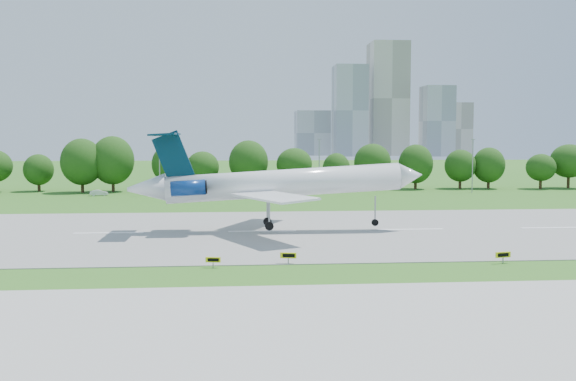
# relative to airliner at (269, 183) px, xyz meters

# --- Properties ---
(ground) EXTENTS (600.00, 600.00, 0.00)m
(ground) POSITION_rel_airliner_xyz_m (-0.90, -24.99, -6.50)
(ground) COLOR #275F19
(ground) RESTS_ON ground
(runway) EXTENTS (400.00, 45.00, 0.08)m
(runway) POSITION_rel_airliner_xyz_m (-0.90, 0.01, -6.46)
(runway) COLOR gray
(runway) RESTS_ON ground
(taxiway) EXTENTS (400.00, 23.00, 0.08)m
(taxiway) POSITION_rel_airliner_xyz_m (-0.90, -42.99, -6.46)
(taxiway) COLOR #ADADA8
(taxiway) RESTS_ON ground
(tree_line) EXTENTS (288.40, 8.40, 10.40)m
(tree_line) POSITION_rel_airliner_xyz_m (-0.90, 67.01, -0.31)
(tree_line) COLOR #382314
(tree_line) RESTS_ON ground
(light_poles) EXTENTS (175.90, 0.25, 12.19)m
(light_poles) POSITION_rel_airliner_xyz_m (-3.40, 57.01, -0.16)
(light_poles) COLOR gray
(light_poles) RESTS_ON ground
(skyline) EXTENTS (127.00, 52.00, 80.00)m
(skyline) POSITION_rel_airliner_xyz_m (99.26, 365.62, 23.97)
(skyline) COLOR #B2B2B7
(skyline) RESTS_ON ground
(airliner) EXTENTS (39.19, 28.62, 12.92)m
(airliner) POSITION_rel_airliner_xyz_m (0.00, 0.00, 0.00)
(airliner) COLOR white
(airliner) RESTS_ON ground
(taxi_sign_left) EXTENTS (1.62, 0.49, 1.13)m
(taxi_sign_left) POSITION_rel_airliner_xyz_m (0.75, -22.01, -5.66)
(taxi_sign_left) COLOR gray
(taxi_sign_left) RESTS_ON ground
(taxi_sign_centre) EXTENTS (1.46, 0.41, 1.02)m
(taxi_sign_centre) POSITION_rel_airliner_xyz_m (-6.57, -23.23, -5.74)
(taxi_sign_centre) COLOR gray
(taxi_sign_centre) RESTS_ON ground
(taxi_sign_right) EXTENTS (1.64, 0.51, 1.15)m
(taxi_sign_right) POSITION_rel_airliner_xyz_m (21.96, -23.43, -5.65)
(taxi_sign_right) COLOR gray
(taxi_sign_right) RESTS_ON ground
(service_vehicle_a) EXTENTS (4.02, 2.30, 1.25)m
(service_vehicle_a) POSITION_rel_airliner_xyz_m (-33.82, 56.31, -5.87)
(service_vehicle_a) COLOR silver
(service_vehicle_a) RESTS_ON ground
(service_vehicle_b) EXTENTS (3.98, 3.06, 1.26)m
(service_vehicle_b) POSITION_rel_airliner_xyz_m (-17.31, 58.33, -5.86)
(service_vehicle_b) COLOR silver
(service_vehicle_b) RESTS_ON ground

